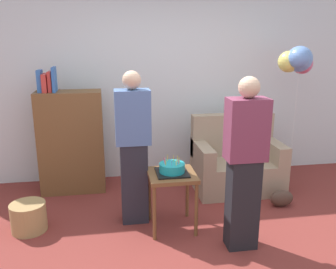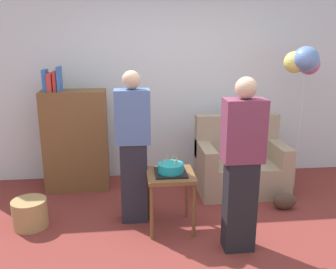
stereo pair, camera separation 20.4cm
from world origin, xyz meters
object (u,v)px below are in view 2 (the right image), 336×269
Objects in this scene: person_holding_cake at (242,166)px; balloon_bunch at (304,61)px; birthday_cake at (171,169)px; handbag at (285,201)px; person_blowing_candles at (133,147)px; wicker_basket at (30,213)px; couch at (240,165)px; bookshelf at (75,139)px; side_table at (171,182)px.

person_holding_cake is 1.92m from balloon_bunch.
handbag is at bearing 11.13° from birthday_cake.
person_blowing_candles is 1.00× the size of person_holding_cake.
wicker_basket is (-1.10, -0.04, -0.68)m from person_blowing_candles.
couch is 0.67× the size of person_blowing_candles.
person_holding_cake is at bearing -107.43° from couch.
couch is 0.69× the size of bookshelf.
balloon_bunch reaches higher than side_table.
birthday_cake is at bearing -168.87° from handbag.
person_holding_cake is at bearing -53.19° from person_blowing_candles.
bookshelf is 0.98× the size of person_blowing_candles.
handbag is at bearing 11.14° from side_table.
bookshelf is at bearing 172.31° from couch.
balloon_bunch is at bearing 26.45° from side_table.
person_blowing_candles is 0.89× the size of balloon_bunch.
side_table is 2.17× the size of handbag.
bookshelf is 1.20m from person_blowing_candles.
handbag is at bearing -112.22° from person_holding_cake.
bookshelf is at bearing 69.16° from wicker_basket.
side_table is at bearing -12.49° from person_holding_cake.
birthday_cake is 1.57m from wicker_basket.
side_table is at bearing -88.91° from birthday_cake.
balloon_bunch is (2.10, 0.65, 0.83)m from person_blowing_candles.
bookshelf is at bearing 133.52° from side_table.
balloon_bunch is at bearing -1.06° from couch.
bookshelf is 1.60m from side_table.
side_table is at bearing -46.48° from bookshelf.
handbag is at bearing -121.48° from balloon_bunch.
person_blowing_candles is 5.82× the size of handbag.
bookshelf is 2.62× the size of side_table.
person_blowing_candles is at bearing -154.41° from couch.
wicker_basket reaches higher than handbag.
side_table is at bearing -153.55° from balloon_bunch.
balloon_bunch is at bearing 58.52° from handbag.
bookshelf is 4.99× the size of birthday_cake.
side_table is 0.53m from person_blowing_candles.
birthday_cake is 2.18m from balloon_bunch.
wicker_basket is (-1.47, 0.18, -0.37)m from side_table.
handbag is (0.78, 0.72, -0.73)m from person_holding_cake.
person_blowing_candles is 2.35m from balloon_bunch.
birthday_cake is 1.50m from handbag.
wicker_basket is at bearing -164.30° from couch.
couch is 0.74m from handbag.
person_holding_cake is 5.82× the size of handbag.
balloon_bunch reaches higher than wicker_basket.
couch is at bearing -7.69° from bookshelf.
bookshelf is at bearing 160.18° from handbag.
person_blowing_candles is 4.53× the size of wicker_basket.
balloon_bunch is (1.73, 0.86, 1.15)m from side_table.
handbag is 0.15× the size of balloon_bunch.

